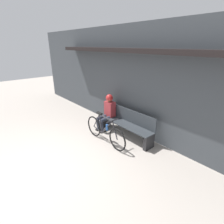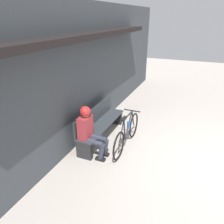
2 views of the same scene
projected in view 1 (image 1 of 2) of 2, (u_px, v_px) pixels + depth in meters
The scene contains 5 objects.
ground_plane at pixel (40, 170), 3.95m from camera, with size 24.00×24.00×0.00m, color #ADA399.
storefront_wall at pixel (134, 80), 5.17m from camera, with size 12.00×0.56×3.20m.
park_bench_near at pixel (126, 124), 5.29m from camera, with size 1.93×0.42×0.83m.
bicycle at pixel (105, 131), 4.93m from camera, with size 1.69×0.40×0.86m.
person_seated at pixel (108, 110), 5.66m from camera, with size 0.34×0.62×1.17m.
Camera 1 is at (3.50, -0.84, 2.65)m, focal length 28.00 mm.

